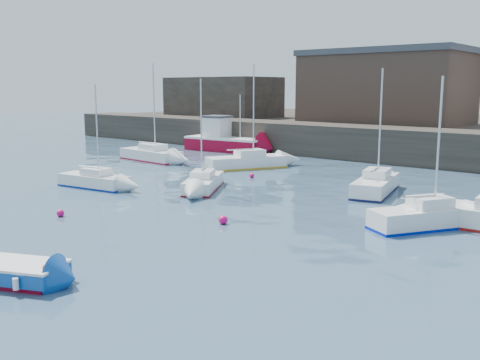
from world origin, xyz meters
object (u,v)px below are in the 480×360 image
Objects in this scene: blue_dinghy at (9,271)px; sailboat_a at (94,180)px; sailboat_c at (425,217)px; buoy_mid at (223,224)px; buoy_far at (252,178)px; sailboat_e at (151,155)px; sailboat_f at (376,185)px; sailboat_h at (247,161)px; buoy_near at (61,216)px; sailboat_b at (204,182)px; fishing_boat at (225,140)px.

blue_dinghy is 0.63× the size of sailboat_a.
buoy_mid is at bearing -144.46° from sailboat_c.
sailboat_c is 16.20m from buoy_far.
sailboat_c is at bearing -14.58° from sailboat_e.
sailboat_a is 11.20m from buoy_far.
sailboat_f reaches higher than buoy_far.
sailboat_h is (9.41, 2.09, -0.01)m from sailboat_e.
sailboat_e reaches higher than buoy_far.
blue_dinghy reaches higher than buoy_near.
sailboat_f is at bearing 83.56° from blue_dinghy.
sailboat_a is 8.12m from buoy_near.
sailboat_b is (-6.58, 16.39, 0.05)m from blue_dinghy.
sailboat_f is 9.56m from buoy_far.
sailboat_h is 23.80× the size of buoy_far.
sailboat_e is 12.85m from buoy_far.
sailboat_h reaches higher than fishing_boat.
sailboat_h is 18.89× the size of buoy_mid.
sailboat_a reaches higher than buoy_far.
buoy_far is at bearing 122.76° from buoy_mid.
sailboat_a is 18.99× the size of buoy_far.
fishing_boat is at bearing 90.53° from sailboat_e.
buoy_mid reaches higher than buoy_far.
sailboat_e is (-13.18, 6.95, 0.10)m from sailboat_b.
fishing_boat is at bearing 108.82° from sailboat_a.
sailboat_e is 22.61× the size of buoy_near.
sailboat_h is 22.13× the size of buoy_near.
buoy_near is 1.08× the size of buoy_far.
fishing_boat is 30.01m from buoy_near.
sailboat_f reaches higher than fishing_boat.
buoy_mid is (12.95, -1.72, -0.47)m from sailboat_a.
sailboat_a reaches higher than blue_dinghy.
sailboat_e is (-19.76, 23.33, 0.15)m from blue_dinghy.
sailboat_b reaches higher than sailboat_a.
sailboat_f reaches higher than sailboat_c.
buoy_near is 0.85× the size of buoy_mid.
sailboat_e is 9.64m from sailboat_h.
sailboat_b is 0.82× the size of sailboat_e.
blue_dinghy reaches higher than buoy_far.
sailboat_b is 1.00× the size of sailboat_c.
sailboat_f is 12.10m from buoy_mid.
fishing_boat is at bearing 138.08° from buoy_far.
buoy_mid is (-7.77, -5.55, -0.54)m from sailboat_c.
buoy_near reaches higher than buoy_far.
buoy_mid is at bearing -100.51° from sailboat_f.
sailboat_b is 10.93m from sailboat_f.
sailboat_e reaches higher than fishing_boat.
blue_dinghy is at bearing -91.78° from buoy_mid.
sailboat_f is (-5.57, 6.33, 0.00)m from sailboat_c.
sailboat_a is (-12.63, 12.25, 0.06)m from blue_dinghy.
sailboat_f is 13.23m from sailboat_h.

